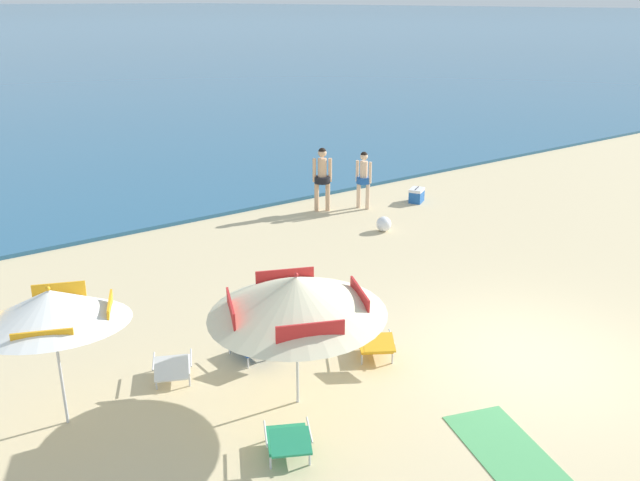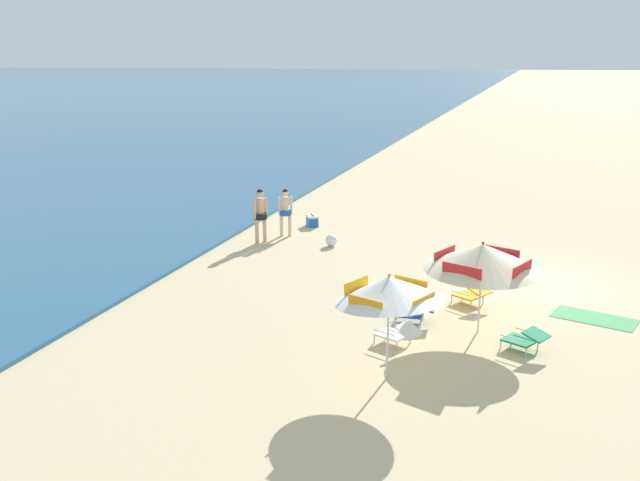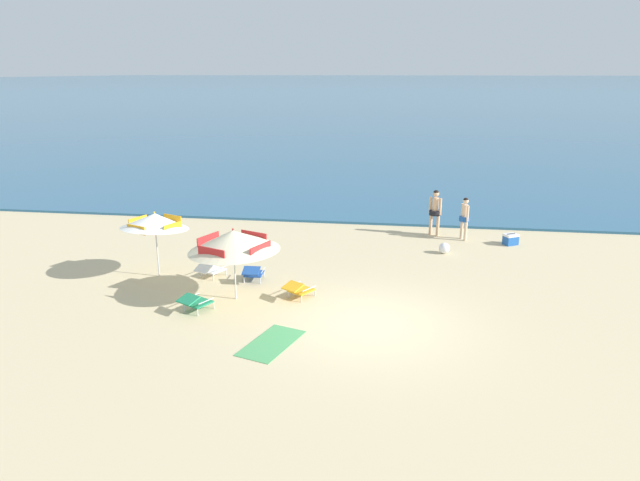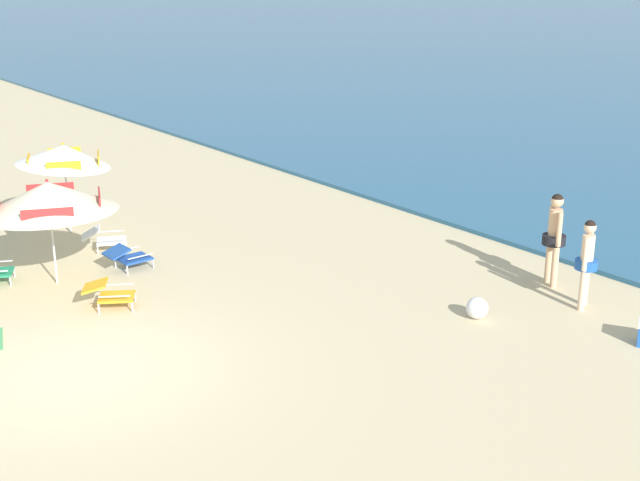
{
  "view_description": "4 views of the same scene",
  "coord_description": "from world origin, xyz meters",
  "px_view_note": "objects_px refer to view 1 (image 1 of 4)",
  "views": [
    {
      "loc": [
        -8.29,
        -5.84,
        5.5
      ],
      "look_at": [
        -0.59,
        4.95,
        0.7
      ],
      "focal_mm": 37.52,
      "sensor_mm": 36.0,
      "label": 1
    },
    {
      "loc": [
        -18.33,
        0.27,
        5.75
      ],
      "look_at": [
        -1.91,
        5.26,
        1.28
      ],
      "focal_mm": 39.18,
      "sensor_mm": 36.0,
      "label": 2
    },
    {
      "loc": [
        0.71,
        -13.11,
        6.06
      ],
      "look_at": [
        -1.93,
        4.89,
        0.65
      ],
      "focal_mm": 32.1,
      "sensor_mm": 36.0,
      "label": 3
    },
    {
      "loc": [
        11.24,
        -4.18,
        5.85
      ],
      "look_at": [
        -0.45,
        4.83,
        0.96
      ],
      "focal_mm": 48.16,
      "sensor_mm": 36.0,
      "label": 4
    }
  ],
  "objects_px": {
    "beach_umbrella_striped_main": "(296,296)",
    "beach_umbrella_striped_second": "(51,307)",
    "lounge_chair_beside_umbrella": "(172,367)",
    "beach_towel": "(506,450)",
    "beach_ball": "(384,224)",
    "person_standing_beside": "(364,176)",
    "person_standing_near_shore": "(322,175)",
    "lounge_chair_facing_sea": "(255,344)",
    "lounge_chair_spare_folded": "(376,344)",
    "lounge_chair_under_umbrella": "(289,440)",
    "cooler_box": "(417,195)"
  },
  "relations": [
    {
      "from": "beach_umbrella_striped_second",
      "to": "beach_ball",
      "type": "bearing_deg",
      "value": 22.22
    },
    {
      "from": "beach_umbrella_striped_second",
      "to": "lounge_chair_spare_folded",
      "type": "xyz_separation_m",
      "value": [
        4.57,
        -1.14,
        -1.48
      ]
    },
    {
      "from": "person_standing_beside",
      "to": "lounge_chair_facing_sea",
      "type": "bearing_deg",
      "value": -140.61
    },
    {
      "from": "beach_umbrella_striped_second",
      "to": "lounge_chair_beside_umbrella",
      "type": "height_order",
      "value": "beach_umbrella_striped_second"
    },
    {
      "from": "beach_umbrella_striped_second",
      "to": "person_standing_beside",
      "type": "height_order",
      "value": "beach_umbrella_striped_second"
    },
    {
      "from": "lounge_chair_beside_umbrella",
      "to": "beach_towel",
      "type": "xyz_separation_m",
      "value": [
        2.83,
        -4.02,
        -0.27
      ]
    },
    {
      "from": "cooler_box",
      "to": "beach_towel",
      "type": "distance_m",
      "value": 11.24
    },
    {
      "from": "lounge_chair_spare_folded",
      "to": "person_standing_near_shore",
      "type": "distance_m",
      "value": 8.12
    },
    {
      "from": "lounge_chair_beside_umbrella",
      "to": "person_standing_beside",
      "type": "bearing_deg",
      "value": 33.61
    },
    {
      "from": "lounge_chair_under_umbrella",
      "to": "lounge_chair_beside_umbrella",
      "type": "relative_size",
      "value": 0.97
    },
    {
      "from": "beach_ball",
      "to": "person_standing_near_shore",
      "type": "bearing_deg",
      "value": 96.38
    },
    {
      "from": "beach_umbrella_striped_main",
      "to": "beach_umbrella_striped_second",
      "type": "bearing_deg",
      "value": 153.38
    },
    {
      "from": "lounge_chair_facing_sea",
      "to": "lounge_chair_spare_folded",
      "type": "relative_size",
      "value": 0.89
    },
    {
      "from": "person_standing_beside",
      "to": "lounge_chair_beside_umbrella",
      "type": "bearing_deg",
      "value": -146.39
    },
    {
      "from": "beach_ball",
      "to": "person_standing_beside",
      "type": "bearing_deg",
      "value": 66.2
    },
    {
      "from": "beach_umbrella_striped_second",
      "to": "beach_ball",
      "type": "height_order",
      "value": "beach_umbrella_striped_second"
    },
    {
      "from": "beach_umbrella_striped_second",
      "to": "person_standing_near_shore",
      "type": "height_order",
      "value": "beach_umbrella_striped_second"
    },
    {
      "from": "beach_umbrella_striped_second",
      "to": "lounge_chair_spare_folded",
      "type": "height_order",
      "value": "beach_umbrella_striped_second"
    },
    {
      "from": "person_standing_near_shore",
      "to": "person_standing_beside",
      "type": "relative_size",
      "value": 1.1
    },
    {
      "from": "cooler_box",
      "to": "beach_ball",
      "type": "distance_m",
      "value": 2.82
    },
    {
      "from": "lounge_chair_beside_umbrella",
      "to": "lounge_chair_spare_folded",
      "type": "relative_size",
      "value": 1.02
    },
    {
      "from": "lounge_chair_facing_sea",
      "to": "lounge_chair_spare_folded",
      "type": "distance_m",
      "value": 1.94
    },
    {
      "from": "beach_umbrella_striped_main",
      "to": "person_standing_beside",
      "type": "height_order",
      "value": "beach_umbrella_striped_main"
    },
    {
      "from": "lounge_chair_under_umbrella",
      "to": "lounge_chair_facing_sea",
      "type": "xyz_separation_m",
      "value": [
        0.92,
        2.4,
        -0.0
      ]
    },
    {
      "from": "person_standing_near_shore",
      "to": "beach_umbrella_striped_main",
      "type": "bearing_deg",
      "value": -127.88
    },
    {
      "from": "beach_ball",
      "to": "lounge_chair_spare_folded",
      "type": "bearing_deg",
      "value": -131.83
    },
    {
      "from": "person_standing_beside",
      "to": "beach_towel",
      "type": "bearing_deg",
      "value": -118.99
    },
    {
      "from": "lounge_chair_facing_sea",
      "to": "beach_ball",
      "type": "distance_m",
      "value": 6.87
    },
    {
      "from": "beach_ball",
      "to": "lounge_chair_beside_umbrella",
      "type": "bearing_deg",
      "value": -154.07
    },
    {
      "from": "beach_umbrella_striped_main",
      "to": "lounge_chair_spare_folded",
      "type": "height_order",
      "value": "beach_umbrella_striped_main"
    },
    {
      "from": "lounge_chair_facing_sea",
      "to": "beach_towel",
      "type": "height_order",
      "value": "lounge_chair_facing_sea"
    },
    {
      "from": "lounge_chair_spare_folded",
      "to": "cooler_box",
      "type": "bearing_deg",
      "value": 42.6
    },
    {
      "from": "lounge_chair_beside_umbrella",
      "to": "lounge_chair_spare_folded",
      "type": "xyz_separation_m",
      "value": [
        2.96,
        -1.24,
        0.01
      ]
    },
    {
      "from": "beach_umbrella_striped_main",
      "to": "beach_umbrella_striped_second",
      "type": "xyz_separation_m",
      "value": [
        -2.86,
        1.43,
        0.07
      ]
    },
    {
      "from": "beach_umbrella_striped_second",
      "to": "lounge_chair_spare_folded",
      "type": "bearing_deg",
      "value": -14.07
    },
    {
      "from": "beach_umbrella_striped_main",
      "to": "beach_ball",
      "type": "height_order",
      "value": "beach_umbrella_striped_main"
    },
    {
      "from": "beach_umbrella_striped_second",
      "to": "beach_ball",
      "type": "relative_size",
      "value": 7.15
    },
    {
      "from": "lounge_chair_beside_umbrella",
      "to": "person_standing_near_shore",
      "type": "height_order",
      "value": "person_standing_near_shore"
    },
    {
      "from": "beach_umbrella_striped_main",
      "to": "person_standing_beside",
      "type": "distance_m",
      "value": 9.66
    },
    {
      "from": "lounge_chair_beside_umbrella",
      "to": "lounge_chair_under_umbrella",
      "type": "bearing_deg",
      "value": -79.8
    },
    {
      "from": "person_standing_beside",
      "to": "beach_towel",
      "type": "height_order",
      "value": "person_standing_beside"
    },
    {
      "from": "beach_umbrella_striped_main",
      "to": "lounge_chair_facing_sea",
      "type": "bearing_deg",
      "value": 85.02
    },
    {
      "from": "beach_umbrella_striped_main",
      "to": "beach_ball",
      "type": "bearing_deg",
      "value": 40.21
    },
    {
      "from": "person_standing_near_shore",
      "to": "person_standing_beside",
      "type": "bearing_deg",
      "value": -23.92
    },
    {
      "from": "beach_umbrella_striped_second",
      "to": "cooler_box",
      "type": "relative_size",
      "value": 4.47
    },
    {
      "from": "lounge_chair_beside_umbrella",
      "to": "person_standing_beside",
      "type": "xyz_separation_m",
      "value": [
        8.01,
        5.32,
        0.65
      ]
    },
    {
      "from": "lounge_chair_under_umbrella",
      "to": "person_standing_near_shore",
      "type": "bearing_deg",
      "value": 52.01
    },
    {
      "from": "lounge_chair_facing_sea",
      "to": "person_standing_near_shore",
      "type": "relative_size",
      "value": 0.5
    },
    {
      "from": "person_standing_near_shore",
      "to": "beach_umbrella_striped_second",
      "type": "bearing_deg",
      "value": -145.45
    },
    {
      "from": "beach_umbrella_striped_second",
      "to": "person_standing_near_shore",
      "type": "bearing_deg",
      "value": 34.55
    }
  ]
}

